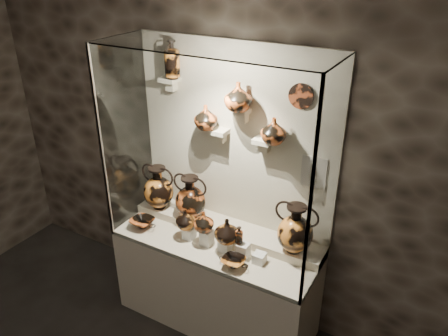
# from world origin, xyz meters

# --- Properties ---
(wall_back) EXTENTS (5.00, 0.02, 3.20)m
(wall_back) POSITION_xyz_m (0.00, 2.50, 1.60)
(wall_back) COLOR black
(wall_back) RESTS_ON ground
(plinth) EXTENTS (1.70, 0.60, 0.80)m
(plinth) POSITION_xyz_m (0.00, 2.18, 0.40)
(plinth) COLOR beige
(plinth) RESTS_ON floor
(front_tier) EXTENTS (1.68, 0.58, 0.03)m
(front_tier) POSITION_xyz_m (0.00, 2.18, 0.82)
(front_tier) COLOR beige
(front_tier) RESTS_ON plinth
(rear_tier) EXTENTS (1.70, 0.25, 0.10)m
(rear_tier) POSITION_xyz_m (0.00, 2.35, 0.85)
(rear_tier) COLOR beige
(rear_tier) RESTS_ON plinth
(back_panel) EXTENTS (1.70, 0.03, 1.60)m
(back_panel) POSITION_xyz_m (0.00, 2.50, 1.60)
(back_panel) COLOR beige
(back_panel) RESTS_ON plinth
(glass_front) EXTENTS (1.70, 0.01, 1.60)m
(glass_front) POSITION_xyz_m (0.00, 1.88, 1.60)
(glass_front) COLOR white
(glass_front) RESTS_ON plinth
(glass_left) EXTENTS (0.01, 0.60, 1.60)m
(glass_left) POSITION_xyz_m (-0.85, 2.18, 1.60)
(glass_left) COLOR white
(glass_left) RESTS_ON plinth
(glass_right) EXTENTS (0.01, 0.60, 1.60)m
(glass_right) POSITION_xyz_m (0.85, 2.18, 1.60)
(glass_right) COLOR white
(glass_right) RESTS_ON plinth
(glass_top) EXTENTS (1.70, 0.60, 0.01)m
(glass_top) POSITION_xyz_m (0.00, 2.18, 2.40)
(glass_top) COLOR white
(glass_top) RESTS_ON back_panel
(frame_post_left) EXTENTS (0.02, 0.02, 1.60)m
(frame_post_left) POSITION_xyz_m (-0.84, 1.89, 1.60)
(frame_post_left) COLOR gray
(frame_post_left) RESTS_ON plinth
(frame_post_right) EXTENTS (0.02, 0.02, 1.60)m
(frame_post_right) POSITION_xyz_m (0.84, 1.89, 1.60)
(frame_post_right) COLOR gray
(frame_post_right) RESTS_ON plinth
(pedestal_a) EXTENTS (0.09, 0.09, 0.10)m
(pedestal_a) POSITION_xyz_m (-0.22, 2.13, 0.88)
(pedestal_a) COLOR silver
(pedestal_a) RESTS_ON front_tier
(pedestal_b) EXTENTS (0.09, 0.09, 0.13)m
(pedestal_b) POSITION_xyz_m (-0.05, 2.13, 0.90)
(pedestal_b) COLOR silver
(pedestal_b) RESTS_ON front_tier
(pedestal_c) EXTENTS (0.09, 0.09, 0.09)m
(pedestal_c) POSITION_xyz_m (0.12, 2.13, 0.88)
(pedestal_c) COLOR silver
(pedestal_c) RESTS_ON front_tier
(pedestal_d) EXTENTS (0.09, 0.09, 0.12)m
(pedestal_d) POSITION_xyz_m (0.28, 2.13, 0.89)
(pedestal_d) COLOR silver
(pedestal_d) RESTS_ON front_tier
(pedestal_e) EXTENTS (0.09, 0.09, 0.08)m
(pedestal_e) POSITION_xyz_m (0.42, 2.13, 0.87)
(pedestal_e) COLOR silver
(pedestal_e) RESTS_ON front_tier
(bracket_ul) EXTENTS (0.14, 0.12, 0.04)m
(bracket_ul) POSITION_xyz_m (-0.55, 2.42, 2.05)
(bracket_ul) COLOR beige
(bracket_ul) RESTS_ON back_panel
(bracket_ca) EXTENTS (0.14, 0.12, 0.04)m
(bracket_ca) POSITION_xyz_m (-0.10, 2.42, 1.70)
(bracket_ca) COLOR beige
(bracket_ca) RESTS_ON back_panel
(bracket_cb) EXTENTS (0.10, 0.12, 0.04)m
(bracket_cb) POSITION_xyz_m (0.10, 2.42, 1.90)
(bracket_cb) COLOR beige
(bracket_cb) RESTS_ON back_panel
(bracket_cc) EXTENTS (0.14, 0.12, 0.04)m
(bracket_cc) POSITION_xyz_m (0.28, 2.42, 1.70)
(bracket_cc) COLOR beige
(bracket_cc) RESTS_ON back_panel
(amphora_left) EXTENTS (0.37, 0.37, 0.40)m
(amphora_left) POSITION_xyz_m (-0.66, 2.31, 1.10)
(amphora_left) COLOR orange
(amphora_left) RESTS_ON rear_tier
(amphora_mid) EXTENTS (0.39, 0.39, 0.39)m
(amphora_mid) POSITION_xyz_m (-0.32, 2.31, 1.09)
(amphora_mid) COLOR #BB5221
(amphora_mid) RESTS_ON rear_tier
(amphora_right) EXTENTS (0.41, 0.41, 0.40)m
(amphora_right) POSITION_xyz_m (0.62, 2.31, 1.10)
(amphora_right) COLOR orange
(amphora_right) RESTS_ON rear_tier
(jug_a) EXTENTS (0.21, 0.21, 0.17)m
(jug_a) POSITION_xyz_m (-0.24, 2.11, 1.01)
(jug_a) COLOR orange
(jug_a) RESTS_ON pedestal_a
(jug_b) EXTENTS (0.19, 0.19, 0.17)m
(jug_b) POSITION_xyz_m (-0.07, 2.12, 1.05)
(jug_b) COLOR #BB5221
(jug_b) RESTS_ON pedestal_b
(jug_c) EXTENTS (0.21, 0.21, 0.20)m
(jug_c) POSITION_xyz_m (0.14, 2.13, 1.02)
(jug_c) COLOR orange
(jug_c) RESTS_ON pedestal_c
(lekythos_small) EXTENTS (0.09, 0.09, 0.17)m
(lekythos_small) POSITION_xyz_m (0.25, 2.12, 1.03)
(lekythos_small) COLOR #BB5221
(lekythos_small) RESTS_ON pedestal_d
(kylix_left) EXTENTS (0.29, 0.25, 0.10)m
(kylix_left) POSITION_xyz_m (-0.65, 2.06, 0.88)
(kylix_left) COLOR #BB5221
(kylix_left) RESTS_ON front_tier
(kylix_right) EXTENTS (0.28, 0.26, 0.09)m
(kylix_right) POSITION_xyz_m (0.27, 1.99, 0.88)
(kylix_right) COLOR orange
(kylix_right) RESTS_ON front_tier
(lekythos_tall) EXTENTS (0.17, 0.17, 0.33)m
(lekythos_tall) POSITION_xyz_m (-0.50, 2.40, 2.23)
(lekythos_tall) COLOR orange
(lekythos_tall) RESTS_ON bracket_ul
(ovoid_vase_a) EXTENTS (0.24, 0.24, 0.19)m
(ovoid_vase_a) POSITION_xyz_m (-0.19, 2.38, 1.81)
(ovoid_vase_a) COLOR #BB5221
(ovoid_vase_a) RESTS_ON bracket_ca
(ovoid_vase_b) EXTENTS (0.24, 0.24, 0.21)m
(ovoid_vase_b) POSITION_xyz_m (0.09, 2.37, 2.02)
(ovoid_vase_b) COLOR #BB5221
(ovoid_vase_b) RESTS_ON bracket_cb
(ovoid_vase_c) EXTENTS (0.25, 0.25, 0.19)m
(ovoid_vase_c) POSITION_xyz_m (0.38, 2.38, 1.81)
(ovoid_vase_c) COLOR #BB5221
(ovoid_vase_c) RESTS_ON bracket_cc
(wall_plate) EXTENTS (0.18, 0.02, 0.18)m
(wall_plate) POSITION_xyz_m (0.53, 2.47, 2.07)
(wall_plate) COLOR #913B1C
(wall_plate) RESTS_ON back_panel
(info_placard) EXTENTS (0.18, 0.01, 0.25)m
(info_placard) POSITION_xyz_m (0.67, 2.47, 1.51)
(info_placard) COLOR beige
(info_placard) RESTS_ON back_panel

